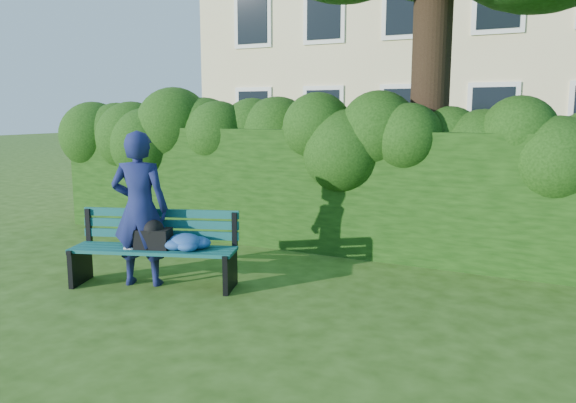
% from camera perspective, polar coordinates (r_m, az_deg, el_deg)
% --- Properties ---
extents(ground, '(80.00, 80.00, 0.00)m').
position_cam_1_polar(ground, '(6.75, -2.34, -8.73)').
color(ground, '#2B4912').
rests_on(ground, ground).
extents(hedge, '(10.00, 1.00, 1.80)m').
position_cam_1_polar(hedge, '(8.49, 4.91, 1.21)').
color(hedge, black).
rests_on(hedge, ground).
extents(park_bench, '(2.03, 1.17, 0.89)m').
position_cam_1_polar(park_bench, '(6.85, -12.64, -4.32)').
color(park_bench, '#10524F').
rests_on(park_bench, ground).
extents(man_reading, '(0.79, 0.67, 1.85)m').
position_cam_1_polar(man_reading, '(6.88, -14.81, -0.73)').
color(man_reading, '#161D4F').
rests_on(man_reading, ground).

